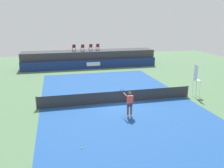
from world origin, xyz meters
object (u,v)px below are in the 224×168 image
at_px(tennis_ball, 82,148).
at_px(tennis_player, 129,103).
at_px(spectator_chair_far_left, 74,47).
at_px(net_post_far, 188,91).
at_px(net_post_near, 36,103).
at_px(umpire_chair, 196,78).
at_px(spectator_chair_right, 98,47).
at_px(spectator_chair_left, 83,47).
at_px(spectator_chair_center, 91,47).

bearing_deg(tennis_ball, tennis_player, 43.85).
distance_m(spectator_chair_far_left, tennis_ball, 21.94).
bearing_deg(spectator_chair_far_left, net_post_far, -61.76).
bearing_deg(net_post_near, net_post_far, 0.00).
height_order(umpire_chair, tennis_ball, umpire_chair).
bearing_deg(spectator_chair_far_left, tennis_player, -83.31).
height_order(net_post_near, net_post_far, same).
height_order(spectator_chair_right, umpire_chair, spectator_chair_right).
xyz_separation_m(spectator_chair_far_left, spectator_chair_right, (3.28, 0.14, 0.00)).
bearing_deg(net_post_near, spectator_chair_far_left, 74.88).
bearing_deg(spectator_chair_right, net_post_far, -72.22).
height_order(umpire_chair, net_post_near, umpire_chair).
bearing_deg(spectator_chair_left, tennis_player, -86.85).
relative_size(spectator_chair_right, umpire_chair, 0.32).
bearing_deg(spectator_chair_far_left, umpire_chair, -59.77).
bearing_deg(net_post_far, spectator_chair_right, 107.78).
bearing_deg(spectator_chair_left, net_post_near, -109.30).
bearing_deg(spectator_chair_far_left, spectator_chair_center, -0.33).
bearing_deg(tennis_player, tennis_ball, -136.15).
bearing_deg(net_post_near, spectator_chair_center, 67.25).
bearing_deg(spectator_chair_right, spectator_chair_center, -171.04).
bearing_deg(spectator_chair_center, spectator_chair_right, 8.96).
bearing_deg(spectator_chair_center, tennis_ball, -100.04).
distance_m(spectator_chair_left, spectator_chair_right, 2.17).
bearing_deg(net_post_far, tennis_ball, -147.01).
height_order(spectator_chair_far_left, tennis_ball, spectator_chair_far_left).
bearing_deg(spectator_chair_center, spectator_chair_far_left, 179.67).
bearing_deg(umpire_chair, tennis_player, -157.64).
xyz_separation_m(spectator_chair_center, tennis_player, (-0.15, -18.17, -1.73)).
xyz_separation_m(net_post_near, net_post_far, (12.40, 0.00, 0.00)).
bearing_deg(net_post_far, spectator_chair_left, 115.18).
xyz_separation_m(spectator_chair_far_left, net_post_far, (8.25, -15.36, -2.19)).
height_order(spectator_chair_right, net_post_near, spectator_chair_right).
bearing_deg(spectator_chair_center, net_post_near, -112.75).
bearing_deg(net_post_near, spectator_chair_right, 64.39).
distance_m(spectator_chair_far_left, spectator_chair_left, 1.17).
height_order(net_post_near, tennis_player, tennis_player).
bearing_deg(net_post_far, tennis_player, -155.22).
bearing_deg(net_post_far, spectator_chair_center, 111.24).
bearing_deg(tennis_player, spectator_chair_right, 86.41).
height_order(net_post_far, tennis_ball, net_post_far).
distance_m(spectator_chair_far_left, spectator_chair_center, 2.29).
xyz_separation_m(spectator_chair_center, tennis_ball, (-3.84, -21.71, -2.66)).
xyz_separation_m(umpire_chair, net_post_near, (-13.11, 0.02, -1.09)).
xyz_separation_m(spectator_chair_right, umpire_chair, (5.68, -15.52, -1.11)).
bearing_deg(tennis_ball, spectator_chair_right, 77.53).
distance_m(spectator_chair_center, tennis_ball, 22.21).
xyz_separation_m(tennis_player, tennis_ball, (-3.69, -3.54, -0.92)).
height_order(umpire_chair, net_post_far, umpire_chair).
xyz_separation_m(net_post_near, tennis_player, (6.28, -2.82, 0.46)).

